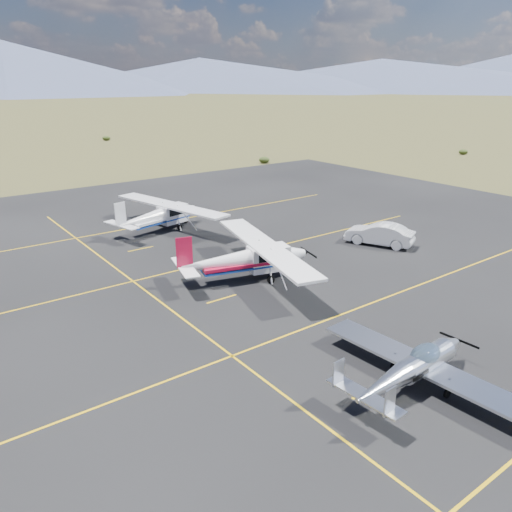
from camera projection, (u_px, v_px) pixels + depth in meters
name	position (u px, v px, depth m)	size (l,w,h in m)	color
ground	(356.00, 335.00, 24.53)	(1600.00, 1600.00, 0.00)	#383D1C
apron	(268.00, 289.00, 29.82)	(72.00, 72.00, 0.02)	black
aircraft_low_wing	(415.00, 367.00, 20.01)	(6.80, 9.48, 2.06)	silver
aircraft_cessna	(246.00, 258.00, 30.85)	(8.30, 12.63, 3.21)	white
aircraft_plain	(159.00, 215.00, 40.77)	(7.84, 12.13, 3.07)	white
sedan	(379.00, 234.00, 37.50)	(1.75, 5.03, 1.66)	silver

